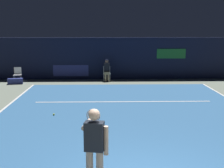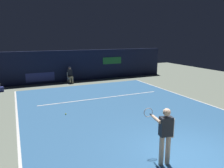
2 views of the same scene
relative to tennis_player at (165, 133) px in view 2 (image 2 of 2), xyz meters
The scene contains 9 objects.
ground_plane 5.29m from the tennis_player, 78.84° to the left, with size 31.86×31.86×0.00m, color gray.
court_surface 5.29m from the tennis_player, 78.84° to the left, with size 9.79×12.35×0.01m, color #336699.
line_sideline_left 7.82m from the tennis_player, 41.07° to the left, with size 0.10×12.35×0.01m, color white.
line_sideline_right 6.46m from the tennis_player, 126.98° to the left, with size 0.10×12.35×0.01m, color white.
line_service 7.39m from the tennis_player, 82.11° to the left, with size 7.64×0.10×0.01m, color white.
back_wall 13.35m from the tennis_player, 85.69° to the left, with size 16.76×0.33×2.60m.
tennis_player is the anchor object (origin of this frame).
line_judge_on_chair 12.50m from the tennis_player, 88.51° to the left, with size 0.45×0.54×1.32m.
tennis_ball 5.64m from the tennis_player, 107.73° to the left, with size 0.07×0.07×0.07m, color #CCE033.
Camera 2 is at (-4.75, -4.47, 3.65)m, focal length 34.54 mm.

